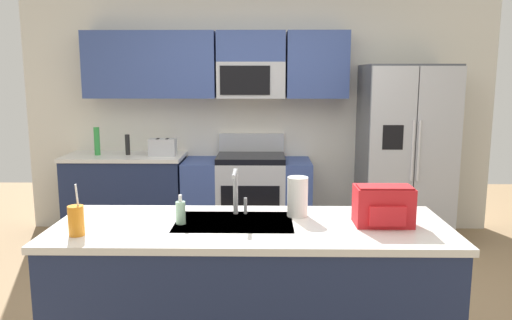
% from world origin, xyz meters
% --- Properties ---
extents(ground_plane, '(9.00, 9.00, 0.00)m').
position_xyz_m(ground_plane, '(0.00, 0.00, 0.00)').
color(ground_plane, '#997A56').
rests_on(ground_plane, ground).
extents(kitchen_wall_unit, '(5.20, 0.43, 2.60)m').
position_xyz_m(kitchen_wall_unit, '(-0.14, 2.08, 1.47)').
color(kitchen_wall_unit, silver).
rests_on(kitchen_wall_unit, ground).
extents(back_counter, '(1.26, 0.63, 0.90)m').
position_xyz_m(back_counter, '(-1.43, 1.80, 0.45)').
color(back_counter, '#1E2A4D').
rests_on(back_counter, ground).
extents(range_oven, '(1.36, 0.61, 1.10)m').
position_xyz_m(range_oven, '(-0.11, 1.80, 0.44)').
color(range_oven, '#B7BABF').
rests_on(range_oven, ground).
extents(refrigerator, '(0.90, 0.76, 1.85)m').
position_xyz_m(refrigerator, '(1.54, 1.73, 0.93)').
color(refrigerator, '#4C4F54').
rests_on(refrigerator, ground).
extents(island_counter, '(2.25, 0.82, 0.90)m').
position_xyz_m(island_counter, '(-0.01, -0.71, 0.45)').
color(island_counter, '#1E2A4D').
rests_on(island_counter, ground).
extents(toaster, '(0.28, 0.16, 0.18)m').
position_xyz_m(toaster, '(-1.01, 1.75, 0.99)').
color(toaster, '#B7BABF').
rests_on(toaster, back_counter).
extents(pepper_mill, '(0.05, 0.05, 0.22)m').
position_xyz_m(pepper_mill, '(-1.40, 1.80, 1.01)').
color(pepper_mill, black).
rests_on(pepper_mill, back_counter).
extents(bottle_green, '(0.06, 0.06, 0.30)m').
position_xyz_m(bottle_green, '(-1.72, 1.77, 1.05)').
color(bottle_green, green).
rests_on(bottle_green, back_counter).
extents(sink_faucet, '(0.08, 0.21, 0.28)m').
position_xyz_m(sink_faucet, '(-0.11, -0.52, 1.07)').
color(sink_faucet, '#B7BABF').
rests_on(sink_faucet, island_counter).
extents(drink_cup_orange, '(0.08, 0.08, 0.28)m').
position_xyz_m(drink_cup_orange, '(-0.93, -0.93, 0.98)').
color(drink_cup_orange, orange).
rests_on(drink_cup_orange, island_counter).
extents(soap_dispenser, '(0.06, 0.06, 0.17)m').
position_xyz_m(soap_dispenser, '(-0.41, -0.71, 0.97)').
color(soap_dispenser, '#A5D8B2').
rests_on(soap_dispenser, island_counter).
extents(paper_towel_roll, '(0.12, 0.12, 0.24)m').
position_xyz_m(paper_towel_roll, '(0.26, -0.54, 1.02)').
color(paper_towel_roll, white).
rests_on(paper_towel_roll, island_counter).
extents(backpack, '(0.32, 0.22, 0.23)m').
position_xyz_m(backpack, '(0.74, -0.71, 1.02)').
color(backpack, red).
rests_on(backpack, island_counter).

